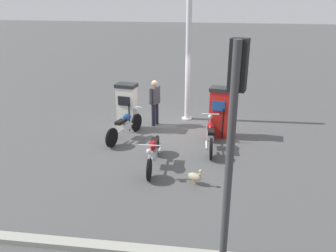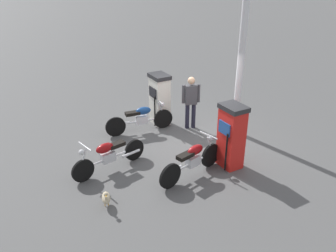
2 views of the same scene
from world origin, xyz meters
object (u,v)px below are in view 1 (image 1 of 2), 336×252
at_px(motorcycle_extra, 153,152).
at_px(canopy_support_pole, 188,60).
at_px(wandering_duck, 195,176).
at_px(motorcycle_near_pump, 125,125).
at_px(attendant_person, 155,100).
at_px(motorcycle_far_pump, 210,134).
at_px(fuel_pump_far, 219,112).
at_px(roadside_traffic_light, 233,127).
at_px(fuel_pump_near, 127,106).

distance_m(motorcycle_extra, canopy_support_pole, 4.55).
relative_size(wandering_duck, canopy_support_pole, 0.10).
bearing_deg(motorcycle_near_pump, canopy_support_pole, 144.12).
bearing_deg(wandering_duck, attendant_person, -153.03).
bearing_deg(motorcycle_far_pump, canopy_support_pole, -156.72).
height_order(motorcycle_near_pump, motorcycle_extra, motorcycle_near_pump).
bearing_deg(motorcycle_near_pump, attendant_person, 154.96).
relative_size(motorcycle_extra, canopy_support_pole, 0.45).
bearing_deg(wandering_duck, fuel_pump_far, 174.24).
xyz_separation_m(attendant_person, canopy_support_pole, (-0.93, 1.04, 1.29)).
xyz_separation_m(attendant_person, wandering_duck, (3.94, 2.00, -0.75)).
bearing_deg(attendant_person, roadside_traffic_light, 23.06).
relative_size(fuel_pump_near, roadside_traffic_light, 0.43).
xyz_separation_m(motorcycle_near_pump, roadside_traffic_light, (5.27, 3.51, 2.16)).
relative_size(fuel_pump_near, wandering_duck, 3.59).
bearing_deg(roadside_traffic_light, canopy_support_pole, -166.66).
xyz_separation_m(motorcycle_near_pump, motorcycle_extra, (1.81, 1.41, -0.02)).
relative_size(motorcycle_far_pump, canopy_support_pole, 0.44).
relative_size(motorcycle_near_pump, canopy_support_pole, 0.45).
height_order(motorcycle_extra, canopy_support_pole, canopy_support_pole).
relative_size(motorcycle_near_pump, attendant_person, 1.25).
bearing_deg(canopy_support_pole, fuel_pump_far, 40.67).
height_order(wandering_duck, canopy_support_pole, canopy_support_pole).
xyz_separation_m(fuel_pump_far, wandering_duck, (3.35, -0.34, -0.64)).
xyz_separation_m(motorcycle_far_pump, attendant_person, (-1.68, -2.16, 0.50)).
relative_size(fuel_pump_near, motorcycle_extra, 0.78).
xyz_separation_m(fuel_pump_near, canopy_support_pole, (-1.52, 1.89, 1.42)).
bearing_deg(canopy_support_pole, wandering_duck, 11.21).
xyz_separation_m(motorcycle_near_pump, canopy_support_pole, (-2.35, 1.70, 1.79)).
bearing_deg(motorcycle_far_pump, motorcycle_near_pump, -95.29).
relative_size(fuel_pump_far, motorcycle_extra, 0.80).
height_order(fuel_pump_near, roadside_traffic_light, roadside_traffic_light).
bearing_deg(fuel_pump_far, wandering_duck, -5.76).
xyz_separation_m(motorcycle_far_pump, motorcycle_extra, (1.55, -1.41, -0.01)).
distance_m(attendant_person, wandering_duck, 4.48).
distance_m(fuel_pump_far, motorcycle_far_pump, 1.18).
bearing_deg(fuel_pump_near, motorcycle_near_pump, 13.08).
bearing_deg(roadside_traffic_light, motorcycle_far_pump, -172.22).
bearing_deg(wandering_duck, fuel_pump_near, -139.57).
relative_size(fuel_pump_far, motorcycle_far_pump, 0.83).
xyz_separation_m(motorcycle_near_pump, attendant_person, (-1.41, 0.66, 0.50)).
distance_m(fuel_pump_far, motorcycle_extra, 3.11).
bearing_deg(motorcycle_far_pump, motorcycle_extra, -42.20).
relative_size(fuel_pump_far, motorcycle_near_pump, 0.80).
height_order(fuel_pump_near, canopy_support_pole, canopy_support_pole).
bearing_deg(motorcycle_extra, motorcycle_far_pump, 137.80).
height_order(attendant_person, canopy_support_pole, canopy_support_pole).
xyz_separation_m(fuel_pump_near, motorcycle_far_pump, (1.09, 3.02, -0.37)).
xyz_separation_m(motorcycle_extra, roadside_traffic_light, (3.46, 2.09, 2.18)).
bearing_deg(motorcycle_near_pump, fuel_pump_far, 105.50).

